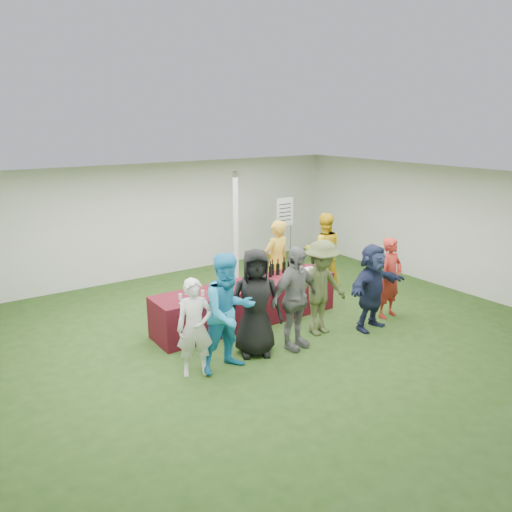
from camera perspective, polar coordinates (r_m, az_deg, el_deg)
ground at (r=9.11m, az=-0.82°, el=-8.38°), size 60.00×60.00×0.00m
tent at (r=9.89m, az=-2.30°, el=1.80°), size 10.00×10.00×10.00m
serving_table at (r=9.29m, az=-1.02°, el=-5.40°), size 3.60×0.80×0.75m
wine_bottles at (r=9.62m, az=2.04°, el=-1.55°), size 0.85×0.15×0.32m
wine_glasses at (r=8.72m, az=-2.32°, el=-3.42°), size 2.83×0.13×0.16m
water_bottle at (r=9.23m, az=-0.97°, el=-2.39°), size 0.07×0.07×0.23m
bar_towel at (r=10.07m, az=6.01°, el=-1.48°), size 0.25×0.18×0.03m
dump_bucket at (r=9.89m, az=7.25°, el=-1.39°), size 0.25×0.25×0.18m
wine_list_sign at (r=12.44m, az=3.30°, el=4.43°), size 0.50×0.03×1.80m
staff_pourer at (r=10.13m, az=2.33°, el=-0.71°), size 0.68×0.49×1.73m
staff_back at (r=11.17m, az=7.72°, el=0.60°), size 1.04×0.97×1.69m
customer_0 at (r=7.38m, az=-7.00°, el=-8.13°), size 0.63×0.52×1.48m
customer_1 at (r=7.42m, az=-3.12°, el=-6.47°), size 0.90×0.70×1.82m
customer_2 at (r=7.90m, az=-0.07°, el=-5.35°), size 1.01×0.88×1.75m
customer_3 at (r=8.13m, az=4.46°, el=-4.84°), size 1.07×0.57×1.73m
customer_4 at (r=8.73m, az=7.45°, el=-3.63°), size 1.11×0.66×1.69m
customer_5 at (r=9.11m, az=13.13°, el=-3.48°), size 1.51×0.65×1.57m
customer_6 at (r=9.76m, az=15.08°, el=-2.43°), size 0.60×0.42×1.55m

